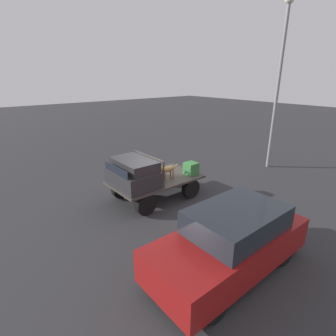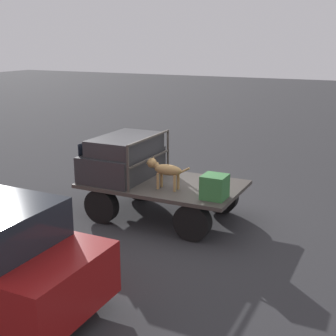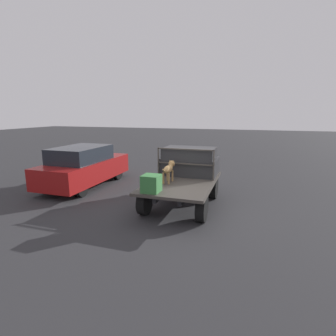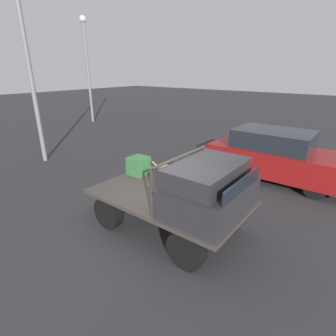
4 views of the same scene
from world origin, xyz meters
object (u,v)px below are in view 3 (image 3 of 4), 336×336
(flatbed_truck, at_px, (182,188))
(cargo_crate, at_px, (151,183))
(parked_sedan, at_px, (84,166))
(dog, at_px, (169,169))

(flatbed_truck, height_order, cargo_crate, cargo_crate)
(cargo_crate, distance_m, parked_sedan, 4.58)
(cargo_crate, height_order, parked_sedan, parked_sedan)
(parked_sedan, bearing_deg, dog, -102.36)
(dog, relative_size, parked_sedan, 0.24)
(parked_sedan, bearing_deg, cargo_crate, -117.05)
(dog, xyz_separation_m, cargo_crate, (-1.17, 0.13, -0.18))
(flatbed_truck, relative_size, cargo_crate, 7.27)
(dog, height_order, parked_sedan, parked_sedan)
(flatbed_truck, bearing_deg, cargo_crate, 160.02)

